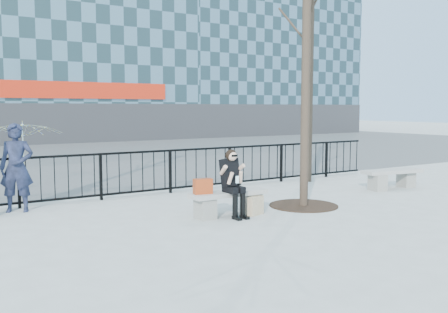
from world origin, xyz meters
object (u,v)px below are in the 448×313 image
bench_second (392,177)px  seated_woman (233,183)px  bench_main (229,200)px  standing_man (17,168)px

bench_second → seated_woman: seated_woman is taller
bench_main → standing_man: bearing=142.6°
seated_woman → bench_main: bearing=90.0°
bench_main → seated_woman: bearing=-90.0°
bench_main → standing_man: size_ratio=0.90×
bench_main → seated_woman: 0.40m
bench_main → bench_second: 5.50m
bench_main → bench_second: bearing=4.3°
bench_second → standing_man: 9.27m
seated_woman → bench_second: bearing=5.9°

